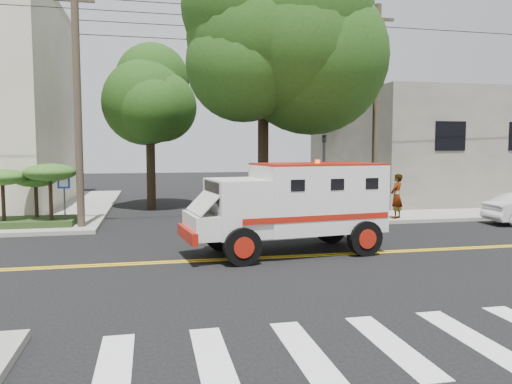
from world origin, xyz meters
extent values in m
plane|color=black|center=(0.00, 0.00, 0.00)|extent=(100.00, 100.00, 0.00)
cube|color=gray|center=(13.50, 13.50, 0.07)|extent=(17.00, 17.00, 0.15)
cube|color=#686259|center=(15.00, 14.00, 3.15)|extent=(14.00, 12.00, 6.00)
cylinder|color=#382D23|center=(-5.60, 6.00, 4.50)|extent=(0.28, 0.28, 9.00)
cylinder|color=#382D23|center=(6.30, 6.20, 4.50)|extent=(0.28, 0.28, 9.00)
cylinder|color=black|center=(1.50, 6.50, 3.50)|extent=(0.44, 0.44, 7.00)
sphere|color=#1C3E11|center=(1.50, 6.50, 7.00)|extent=(5.32, 5.32, 5.32)
sphere|color=#1C3E11|center=(2.64, 5.74, 7.57)|extent=(4.56, 4.56, 4.56)
cylinder|color=black|center=(-3.00, 12.00, 2.80)|extent=(0.44, 0.44, 5.60)
sphere|color=#1C3E11|center=(-3.00, 12.00, 5.60)|extent=(3.92, 3.92, 3.92)
sphere|color=#1C3E11|center=(-2.16, 11.44, 6.02)|extent=(3.36, 3.36, 3.36)
cylinder|color=black|center=(8.50, 16.00, 2.97)|extent=(0.44, 0.44, 5.95)
sphere|color=#1C3E11|center=(8.50, 16.00, 5.95)|extent=(4.20, 4.20, 4.20)
sphere|color=#1C3E11|center=(9.40, 15.40, 6.40)|extent=(3.60, 3.60, 3.60)
cylinder|color=#3F3F42|center=(3.80, 5.60, 1.80)|extent=(0.12, 0.12, 3.60)
imported|color=#3F3F42|center=(3.80, 5.60, 3.15)|extent=(0.15, 0.18, 0.90)
cylinder|color=#3F3F42|center=(-6.20, 6.20, 1.00)|extent=(0.06, 0.06, 2.00)
cube|color=#0C33A5|center=(-6.20, 6.14, 1.80)|extent=(0.45, 0.03, 0.45)
cube|color=#1E3314|center=(-7.50, 6.80, 0.27)|extent=(3.20, 2.00, 0.24)
cylinder|color=black|center=(-8.40, 6.50, 1.15)|extent=(0.14, 0.14, 1.52)
ellipsoid|color=#224C17|center=(-8.40, 6.50, 2.00)|extent=(1.73, 1.73, 0.60)
cylinder|color=black|center=(-7.40, 7.20, 1.07)|extent=(0.14, 0.14, 1.36)
ellipsoid|color=#224C17|center=(-7.40, 7.20, 1.83)|extent=(1.55, 1.55, 0.54)
cylinder|color=black|center=(-6.70, 6.30, 1.23)|extent=(0.14, 0.14, 1.68)
ellipsoid|color=#224C17|center=(-6.70, 6.30, 2.17)|extent=(1.91, 1.91, 0.66)
cube|color=silver|center=(1.79, 0.57, 1.61)|extent=(3.83, 2.56, 1.93)
cube|color=silver|center=(-0.67, 0.25, 1.43)|extent=(1.72, 2.20, 1.57)
cube|color=black|center=(-1.38, 0.16, 1.84)|extent=(0.26, 1.56, 0.64)
cube|color=silver|center=(-1.63, 0.13, 0.97)|extent=(1.06, 1.93, 0.64)
cube|color=#98170B|center=(-2.09, 0.07, 0.74)|extent=(0.42, 1.98, 0.32)
cube|color=#98170B|center=(1.79, 0.57, 2.61)|extent=(3.83, 2.56, 0.06)
cylinder|color=black|center=(-0.72, -0.79, 0.51)|extent=(1.04, 0.42, 1.01)
cylinder|color=black|center=(-0.99, 1.25, 0.51)|extent=(1.04, 0.42, 1.01)
cylinder|color=black|center=(2.93, -0.32, 0.51)|extent=(1.04, 0.42, 1.01)
cylinder|color=black|center=(2.67, 1.73, 0.51)|extent=(1.04, 0.42, 1.01)
imported|color=gray|center=(6.97, 5.50, 1.08)|extent=(0.81, 0.76, 1.86)
imported|color=gray|center=(5.56, 6.66, 1.05)|extent=(1.01, 0.87, 1.81)
camera|label=1|loc=(-3.06, -13.45, 3.08)|focal=35.00mm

